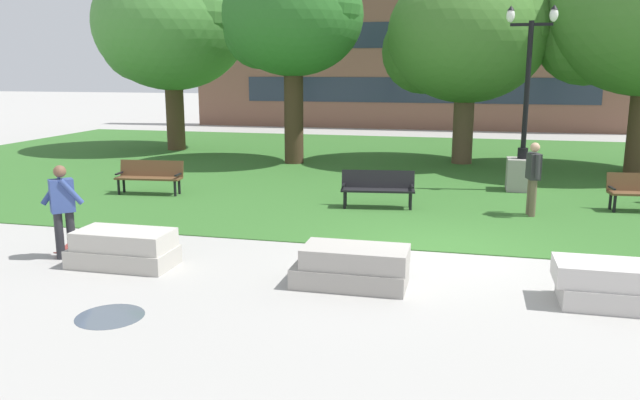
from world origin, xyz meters
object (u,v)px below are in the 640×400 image
object	(u,v)px
person_skateboarder	(63,206)
park_bench_far_left	(378,186)
person_bystander_far_lawn	(533,175)
concrete_block_right	(620,286)
skateboard	(69,247)
concrete_block_center	(124,249)
lamp_post_center	(523,154)
park_bench_near_left	(150,175)
concrete_block_left	(352,267)

from	to	relation	value
person_skateboarder	park_bench_far_left	size ratio (longest dim) A/B	0.92
person_bystander_far_lawn	concrete_block_right	bearing A→B (deg)	-82.47
concrete_block_right	person_skateboarder	size ratio (longest dim) A/B	1.11
person_skateboarder	skateboard	xyz separation A→B (m)	(-0.22, 0.37, -0.88)
concrete_block_center	person_skateboarder	distance (m)	1.44
concrete_block_right	park_bench_far_left	world-z (taller)	park_bench_far_left
skateboard	park_bench_far_left	size ratio (longest dim) A/B	0.56
lamp_post_center	park_bench_far_left	bearing A→B (deg)	-139.44
lamp_post_center	person_bystander_far_lawn	xyz separation A→B (m)	(-0.00, -3.16, -0.06)
park_bench_near_left	concrete_block_center	bearing A→B (deg)	-65.67
park_bench_far_left	skateboard	bearing A→B (deg)	-135.19
concrete_block_left	lamp_post_center	xyz separation A→B (m)	(3.19, 8.81, 0.73)
park_bench_near_left	lamp_post_center	size ratio (longest dim) A/B	0.37
concrete_block_center	skateboard	xyz separation A→B (m)	(-1.49, 0.54, -0.22)
lamp_post_center	skateboard	bearing A→B (deg)	-136.87
skateboard	park_bench_far_left	world-z (taller)	park_bench_far_left
person_bystander_far_lawn	concrete_block_left	bearing A→B (deg)	-119.44
concrete_block_right	lamp_post_center	distance (m)	8.84
park_bench_far_left	concrete_block_center	bearing A→B (deg)	-122.87
concrete_block_left	concrete_block_right	distance (m)	3.93
park_bench_near_left	person_bystander_far_lawn	xyz separation A→B (m)	(9.93, -0.31, 0.44)
concrete_block_left	person_bystander_far_lawn	xyz separation A→B (m)	(3.19, 5.65, 0.68)
concrete_block_left	concrete_block_right	world-z (taller)	same
skateboard	person_bystander_far_lawn	distance (m)	10.14
park_bench_near_left	lamp_post_center	bearing A→B (deg)	16.02
concrete_block_right	person_skateboarder	bearing A→B (deg)	178.71
person_bystander_far_lawn	park_bench_near_left	bearing A→B (deg)	178.22
concrete_block_center	lamp_post_center	xyz separation A→B (m)	(7.26, 8.74, 0.73)
person_skateboarder	park_bench_far_left	bearing A→B (deg)	48.06
concrete_block_right	lamp_post_center	bearing A→B (deg)	94.83
person_skateboarder	person_bystander_far_lawn	size ratio (longest dim) A/B	1.00
concrete_block_center	person_skateboarder	bearing A→B (deg)	172.29
concrete_block_center	park_bench_far_left	bearing A→B (deg)	57.13
park_bench_near_left	person_bystander_far_lawn	size ratio (longest dim) A/B	1.08
concrete_block_right	person_skateboarder	world-z (taller)	person_skateboarder
person_skateboarder	lamp_post_center	bearing A→B (deg)	45.11
concrete_block_right	lamp_post_center	world-z (taller)	lamp_post_center
concrete_block_center	park_bench_near_left	size ratio (longest dim) A/B	0.98
concrete_block_right	park_bench_far_left	xyz separation A→B (m)	(-4.36, 5.68, 0.23)
person_bystander_far_lawn	person_skateboarder	bearing A→B (deg)	-147.63
skateboard	park_bench_far_left	distance (m)	7.25
concrete_block_center	person_bystander_far_lawn	bearing A→B (deg)	37.54
person_skateboarder	park_bench_near_left	xyz separation A→B (m)	(-1.39, 5.72, -0.43)
concrete_block_left	person_skateboarder	xyz separation A→B (m)	(-5.34, 0.25, 0.66)
skateboard	lamp_post_center	size ratio (longest dim) A/B	0.21
concrete_block_left	park_bench_near_left	size ratio (longest dim) A/B	0.98
concrete_block_left	park_bench_far_left	world-z (taller)	park_bench_far_left
person_skateboarder	park_bench_far_left	world-z (taller)	person_skateboarder
concrete_block_right	skateboard	xyz separation A→B (m)	(-9.49, 0.58, -0.22)
concrete_block_center	concrete_block_left	world-z (taller)	same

